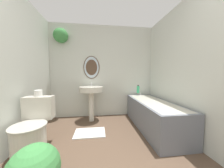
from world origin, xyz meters
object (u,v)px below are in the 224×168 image
pedestal_sink (91,93)px  bathtub (153,114)px  shampoo_bottle (138,89)px  toilet_paper_roll (38,93)px  toilet (32,131)px

pedestal_sink → bathtub: pedestal_sink is taller
shampoo_bottle → toilet_paper_roll: toilet_paper_roll is taller
toilet → pedestal_sink: pedestal_sink is taller
bathtub → toilet_paper_roll: size_ratio=14.91×
bathtub → shampoo_bottle: bearing=97.6°
toilet_paper_roll → pedestal_sink: bearing=47.9°
pedestal_sink → toilet_paper_roll: 1.14m
pedestal_sink → bathtub: size_ratio=0.57×
toilet_paper_roll → shampoo_bottle: bearing=25.7°
shampoo_bottle → bathtub: bearing=-82.4°
toilet_paper_roll → bathtub: bearing=8.0°
toilet → shampoo_bottle: bearing=30.6°
toilet → shampoo_bottle: (1.96, 1.16, 0.41)m
shampoo_bottle → toilet_paper_roll: 2.18m
toilet → toilet_paper_roll: 0.54m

